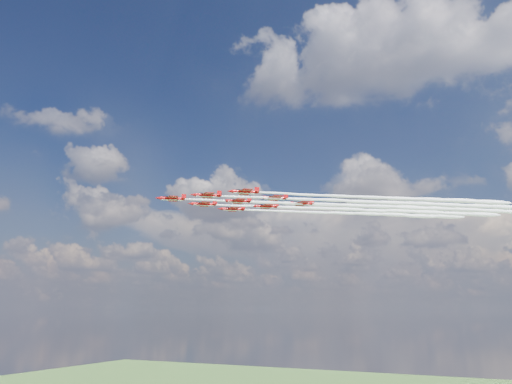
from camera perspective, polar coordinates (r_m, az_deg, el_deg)
jet_lead at (r=170.52m, az=6.56°, el=-1.38°), size 82.81×61.32×2.47m
jet_row2_port at (r=167.71m, az=10.77°, el=-1.03°), size 82.81×61.32×2.47m
jet_row2_starb at (r=180.21m, az=9.22°, el=-1.94°), size 82.81×61.32×2.47m
jet_row3_port at (r=165.84m, az=15.10°, el=-0.66°), size 82.81×61.32×2.47m
jet_row3_centre at (r=177.95m, az=13.23°, el=-1.61°), size 82.81×61.32×2.47m
jet_row3_starb at (r=190.27m, az=11.61°, el=-2.44°), size 82.81×61.32×2.47m
jet_row4_port at (r=176.59m, az=17.33°, el=-1.27°), size 82.81×61.32×2.47m
jet_row4_starb at (r=188.51m, az=15.43°, el=-2.13°), size 82.81×61.32×2.47m
jet_tail at (r=187.59m, az=19.30°, el=-1.80°), size 82.81×61.32×2.47m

